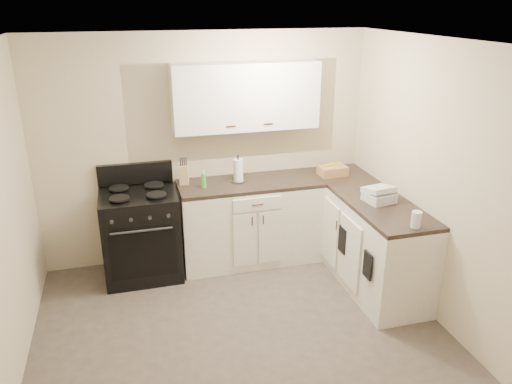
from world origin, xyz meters
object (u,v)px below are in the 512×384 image
object	(u,v)px
countertop_grill	(379,197)
paper_towel	(238,171)
knife_block	(184,175)
wicker_basket	(333,171)
stove	(141,235)

from	to	relation	value
countertop_grill	paper_towel	bearing A→B (deg)	131.97
paper_towel	countertop_grill	distance (m)	1.51
knife_block	wicker_basket	xyz separation A→B (m)	(1.65, -0.14, -0.05)
stove	paper_towel	xyz separation A→B (m)	(1.08, 0.07, 0.61)
paper_towel	wicker_basket	world-z (taller)	paper_towel
wicker_basket	knife_block	bearing A→B (deg)	175.02
wicker_basket	countertop_grill	size ratio (longest dim) A/B	1.18
stove	knife_block	bearing A→B (deg)	15.58
wicker_basket	countertop_grill	distance (m)	0.86
stove	knife_block	world-z (taller)	knife_block
wicker_basket	countertop_grill	xyz separation A→B (m)	(0.12, -0.85, -0.00)
stove	paper_towel	world-z (taller)	paper_towel
stove	knife_block	size ratio (longest dim) A/B	4.59
stove	countertop_grill	bearing A→B (deg)	-20.66
stove	countertop_grill	distance (m)	2.48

